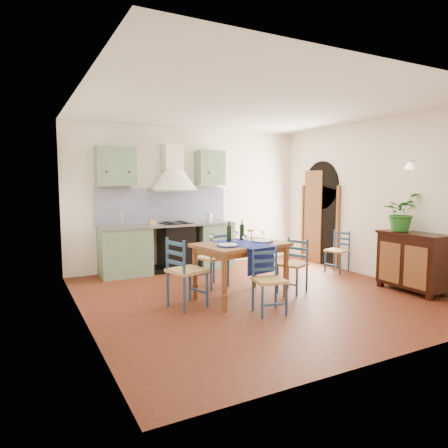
% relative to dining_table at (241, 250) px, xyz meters
% --- Properties ---
extents(floor, '(5.00, 5.00, 0.00)m').
position_rel_dining_table_xyz_m(floor, '(0.29, 0.06, -0.73)').
color(floor, '#47160F').
rests_on(floor, ground).
extents(back_wall, '(5.00, 0.96, 2.80)m').
position_rel_dining_table_xyz_m(back_wall, '(-0.18, 2.35, 0.32)').
color(back_wall, white).
rests_on(back_wall, ground).
extents(right_wall, '(0.26, 5.00, 2.80)m').
position_rel_dining_table_xyz_m(right_wall, '(2.78, 0.34, 0.61)').
color(right_wall, white).
rests_on(right_wall, ground).
extents(left_wall, '(0.04, 5.00, 2.80)m').
position_rel_dining_table_xyz_m(left_wall, '(-2.21, 0.06, 0.67)').
color(left_wall, white).
rests_on(left_wall, ground).
extents(ceiling, '(5.00, 5.00, 0.01)m').
position_rel_dining_table_xyz_m(ceiling, '(0.29, 0.06, 2.08)').
color(ceiling, silver).
rests_on(ceiling, back_wall).
extents(dining_table, '(1.42, 1.10, 1.14)m').
position_rel_dining_table_xyz_m(dining_table, '(0.00, 0.00, 0.00)').
color(dining_table, brown).
rests_on(dining_table, ground).
extents(chair_near, '(0.45, 0.45, 0.83)m').
position_rel_dining_table_xyz_m(chair_near, '(-0.01, -0.73, -0.30)').
color(chair_near, navy).
rests_on(chair_near, ground).
extents(chair_far, '(0.52, 0.52, 0.92)m').
position_rel_dining_table_xyz_m(chair_far, '(-0.07, 0.77, -0.26)').
color(chair_far, navy).
rests_on(chair_far, ground).
extents(chair_left, '(0.55, 0.55, 0.97)m').
position_rel_dining_table_xyz_m(chair_left, '(-0.90, -0.02, -0.23)').
color(chair_left, navy).
rests_on(chair_left, ground).
extents(chair_right, '(0.51, 0.51, 0.83)m').
position_rel_dining_table_xyz_m(chair_right, '(0.90, -0.07, -0.30)').
color(chair_right, navy).
rests_on(chair_right, ground).
extents(chair_spare, '(0.46, 0.46, 0.79)m').
position_rel_dining_table_xyz_m(chair_spare, '(2.52, 0.65, -0.32)').
color(chair_spare, navy).
rests_on(chair_spare, ground).
extents(sideboard, '(0.50, 1.05, 0.94)m').
position_rel_dining_table_xyz_m(sideboard, '(2.55, -0.93, -0.22)').
color(sideboard, black).
rests_on(sideboard, ground).
extents(potted_plant, '(0.68, 0.64, 0.61)m').
position_rel_dining_table_xyz_m(potted_plant, '(2.51, -0.70, 0.51)').
color(potted_plant, '#216723').
rests_on(potted_plant, sideboard).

